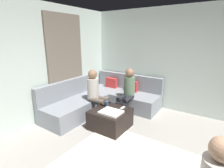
{
  "coord_description": "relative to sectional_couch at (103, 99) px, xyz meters",
  "views": [
    {
      "loc": [
        0.58,
        -1.69,
        1.97
      ],
      "look_at": [
        -1.63,
        1.63,
        0.85
      ],
      "focal_mm": 27.44,
      "sensor_mm": 36.0,
      "label": 1
    }
  ],
  "objects": [
    {
      "name": "ottoman",
      "position": [
        0.73,
        -0.73,
        -0.07
      ],
      "size": [
        0.76,
        0.76,
        0.42
      ],
      "primitive_type": "cube",
      "color": "black",
      "rests_on": "ground_plane"
    },
    {
      "name": "coffee_mug",
      "position": [
        0.51,
        -0.55,
        0.19
      ],
      "size": [
        0.08,
        0.08,
        0.1
      ],
      "primitive_type": "cylinder",
      "color": "#334C72",
      "rests_on": "ottoman"
    },
    {
      "name": "sectional_couch",
      "position": [
        0.0,
        0.0,
        0.0
      ],
      "size": [
        2.1,
        2.55,
        0.87
      ],
      "color": "gray",
      "rests_on": "ground_plane"
    },
    {
      "name": "wall_back",
      "position": [
        2.08,
        1.06,
        1.07
      ],
      "size": [
        6.0,
        0.12,
        2.7
      ],
      "primitive_type": "cube",
      "color": "silver",
      "rests_on": "ground_plane"
    },
    {
      "name": "curtain_panel",
      "position": [
        -0.76,
        -0.58,
        0.97
      ],
      "size": [
        0.06,
        1.1,
        2.5
      ],
      "primitive_type": "cube",
      "color": "#726659",
      "rests_on": "ground_plane"
    },
    {
      "name": "game_remote",
      "position": [
        0.91,
        -0.51,
        0.15
      ],
      "size": [
        0.05,
        0.15,
        0.02
      ],
      "primitive_type": "cube",
      "color": "white",
      "rests_on": "ottoman"
    },
    {
      "name": "person_on_couch_back",
      "position": [
        0.71,
        0.06,
        0.38
      ],
      "size": [
        0.3,
        0.6,
        1.2
      ],
      "rotation": [
        0.0,
        0.0,
        3.14
      ],
      "color": "black",
      "rests_on": "ground_plane"
    },
    {
      "name": "person_on_couch_side",
      "position": [
        0.15,
        -0.49,
        0.38
      ],
      "size": [
        0.6,
        0.3,
        1.2
      ],
      "rotation": [
        0.0,
        0.0,
        -1.57
      ],
      "color": "brown",
      "rests_on": "ground_plane"
    },
    {
      "name": "wall_left",
      "position": [
        -0.86,
        -1.88,
        1.07
      ],
      "size": [
        0.12,
        6.0,
        2.7
      ],
      "primitive_type": "cube",
      "color": "silver",
      "rests_on": "ground_plane"
    },
    {
      "name": "folded_blanket",
      "position": [
        0.83,
        -0.85,
        0.16
      ],
      "size": [
        0.44,
        0.36,
        0.04
      ],
      "primitive_type": "cube",
      "color": "white",
      "rests_on": "ottoman"
    }
  ]
}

